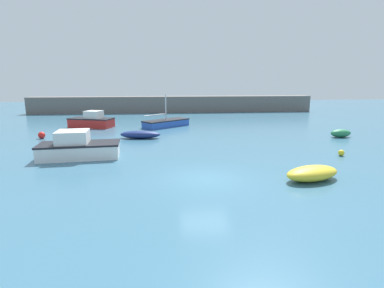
{
  "coord_description": "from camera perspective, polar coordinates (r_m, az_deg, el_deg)",
  "views": [
    {
      "loc": [
        -2.25,
        -14.68,
        5.04
      ],
      "look_at": [
        0.03,
        6.74,
        0.43
      ],
      "focal_mm": 28.0,
      "sensor_mm": 36.0,
      "label": 1
    }
  ],
  "objects": [
    {
      "name": "sailboat_short_mast",
      "position": [
        33.14,
        -4.97,
        4.0
      ],
      "size": [
        5.37,
        4.77,
        3.52
      ],
      "rotation": [
        0.0,
        0.0,
        0.66
      ],
      "color": "#2D56B7",
      "rests_on": "ground_plane"
    },
    {
      "name": "mooring_buoy_red",
      "position": [
        29.44,
        -26.72,
        1.52
      ],
      "size": [
        0.6,
        0.6,
        0.6
      ],
      "primitive_type": "sphere",
      "color": "red",
      "rests_on": "ground_plane"
    },
    {
      "name": "open_tender_yellow",
      "position": [
        26.77,
        -9.83,
        1.79
      ],
      "size": [
        3.68,
        1.68,
        0.68
      ],
      "rotation": [
        0.0,
        0.0,
        3.01
      ],
      "color": "navy",
      "rests_on": "ground_plane"
    },
    {
      "name": "ground_plane",
      "position": [
        15.72,
        2.5,
        -7.01
      ],
      "size": [
        120.0,
        120.0,
        0.2
      ],
      "primitive_type": "cube",
      "color": "#38667F"
    },
    {
      "name": "harbor_breakwater",
      "position": [
        48.4,
        -3.42,
        7.58
      ],
      "size": [
        44.31,
        2.68,
        2.52
      ],
      "primitive_type": "cube",
      "color": "#66605B",
      "rests_on": "ground_plane"
    },
    {
      "name": "fishing_dinghy_green",
      "position": [
        30.09,
        26.47,
        1.86
      ],
      "size": [
        1.99,
        1.14,
        0.72
      ],
      "rotation": [
        0.0,
        0.0,
        3.23
      ],
      "color": "#287A4C",
      "rests_on": "ground_plane"
    },
    {
      "name": "rowboat_white_midwater",
      "position": [
        16.57,
        21.92,
        -5.18
      ],
      "size": [
        3.34,
        2.26,
        0.74
      ],
      "rotation": [
        0.0,
        0.0,
        3.43
      ],
      "color": "yellow",
      "rests_on": "ground_plane"
    },
    {
      "name": "mooring_buoy_yellow",
      "position": [
        22.71,
        26.56,
        -1.51
      ],
      "size": [
        0.41,
        0.41,
        0.41
      ],
      "primitive_type": "sphere",
      "color": "yellow",
      "rests_on": "ground_plane"
    },
    {
      "name": "motorboat_grey_hull",
      "position": [
        21.07,
        -20.88,
        -0.6
      ],
      "size": [
        5.27,
        2.63,
        1.83
      ],
      "rotation": [
        0.0,
        0.0,
        0.08
      ],
      "color": "white",
      "rests_on": "ground_plane"
    },
    {
      "name": "motorboat_with_cabin",
      "position": [
        34.46,
        -18.54,
        4.17
      ],
      "size": [
        5.09,
        3.44,
        1.79
      ],
      "rotation": [
        0.0,
        0.0,
        2.81
      ],
      "color": "red",
      "rests_on": "ground_plane"
    }
  ]
}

